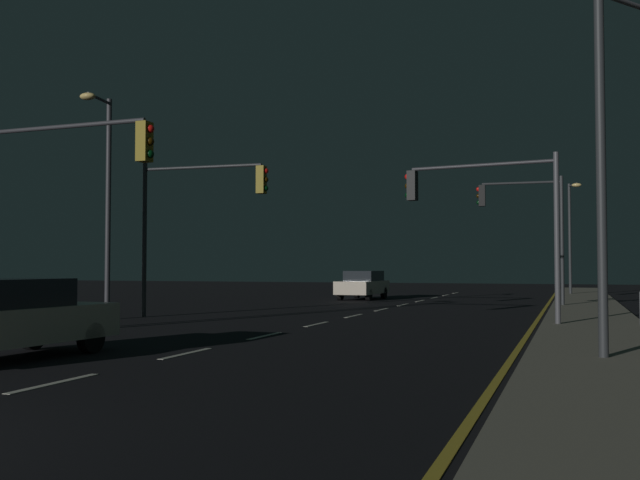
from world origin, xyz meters
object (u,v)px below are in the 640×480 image
at_px(car, 7,317).
at_px(street_lamp_median, 105,187).
at_px(traffic_light_mid_right, 525,215).
at_px(car_oncoming, 363,284).
at_px(traffic_light_far_left, 197,205).
at_px(street_lamp_corner, 613,131).
at_px(traffic_light_far_center, 484,203).
at_px(traffic_light_mid_left, 52,180).
at_px(street_lamp_mid_block, 571,227).

bearing_deg(car, street_lamp_median, 116.37).
bearing_deg(traffic_light_mid_right, street_lamp_median, -136.29).
bearing_deg(car_oncoming, traffic_light_far_left, -95.60).
relative_size(traffic_light_far_left, street_lamp_corner, 0.80).
height_order(car_oncoming, traffic_light_far_center, traffic_light_far_center).
xyz_separation_m(car, street_lamp_median, (-4.59, 9.26, 3.70)).
relative_size(car, traffic_light_mid_left, 0.81).
bearing_deg(traffic_light_far_left, street_lamp_mid_block, 62.99).
bearing_deg(street_lamp_corner, street_lamp_mid_block, 91.48).
relative_size(car, traffic_light_far_center, 0.89).
bearing_deg(street_lamp_mid_block, traffic_light_mid_left, -110.78).
distance_m(traffic_light_far_center, traffic_light_mid_left, 12.44).
relative_size(traffic_light_far_left, street_lamp_mid_block, 0.82).
bearing_deg(street_lamp_median, traffic_light_mid_left, -64.78).
height_order(street_lamp_mid_block, street_lamp_median, street_lamp_median).
distance_m(traffic_light_far_left, traffic_light_far_center, 9.95).
distance_m(traffic_light_far_left, street_lamp_corner, 15.31).
xyz_separation_m(traffic_light_far_center, street_lamp_median, (-12.46, -1.92, 0.78)).
distance_m(car_oncoming, street_lamp_corner, 26.43).
height_order(traffic_light_mid_right, traffic_light_far_left, traffic_light_mid_right).
height_order(traffic_light_mid_right, traffic_light_mid_left, traffic_light_mid_right).
height_order(car, car_oncoming, same).
bearing_deg(street_lamp_mid_block, street_lamp_corner, -88.52).
bearing_deg(traffic_light_mid_left, traffic_light_mid_right, 60.75).
height_order(car, street_lamp_mid_block, street_lamp_mid_block).
distance_m(car_oncoming, traffic_light_mid_right, 10.83).
bearing_deg(street_lamp_corner, traffic_light_far_left, 149.80).
xyz_separation_m(car_oncoming, traffic_light_mid_right, (8.96, -5.14, 3.27)).
bearing_deg(street_lamp_corner, car_oncoming, 116.48).
distance_m(traffic_light_far_left, traffic_light_mid_left, 7.70).
relative_size(car, street_lamp_corner, 0.65).
bearing_deg(car_oncoming, traffic_light_mid_left, -93.16).
bearing_deg(traffic_light_far_left, car, -79.39).
distance_m(traffic_light_mid_left, street_lamp_mid_block, 34.24).
relative_size(car_oncoming, traffic_light_mid_left, 0.80).
bearing_deg(street_lamp_median, street_lamp_mid_block, 60.31).
bearing_deg(street_lamp_median, traffic_light_far_left, 36.09).
xyz_separation_m(traffic_light_mid_left, street_lamp_median, (-2.76, 5.87, 0.55)).
bearing_deg(traffic_light_mid_left, traffic_light_far_left, 91.86).
height_order(car_oncoming, traffic_light_mid_left, traffic_light_mid_left).
height_order(street_lamp_corner, street_lamp_median, street_lamp_median).
height_order(traffic_light_mid_left, street_lamp_median, street_lamp_median).
bearing_deg(car_oncoming, traffic_light_mid_right, -29.83).
bearing_deg(traffic_light_mid_left, street_lamp_median, 115.22).
bearing_deg(street_lamp_mid_block, car, -106.25).
distance_m(street_lamp_corner, street_lamp_median, 16.80).
bearing_deg(street_lamp_median, car, -63.63).
bearing_deg(traffic_light_mid_left, traffic_light_far_center, 38.78).
xyz_separation_m(car, car_oncoming, (-0.53, 26.84, 0.00)).
xyz_separation_m(traffic_light_mid_right, street_lamp_median, (-13.02, -12.44, 0.43)).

